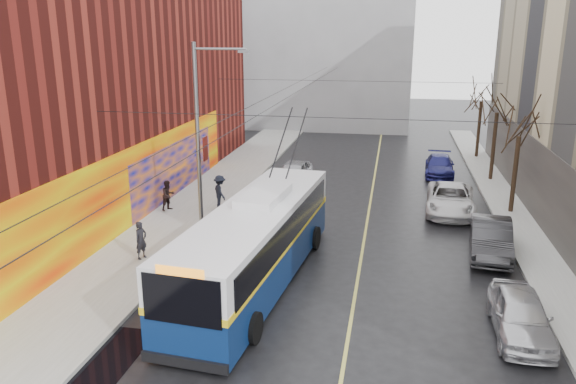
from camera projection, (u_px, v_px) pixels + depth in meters
name	position (u px, v px, depth m)	size (l,w,h in m)	color
ground	(293.00, 361.00, 16.67)	(140.00, 140.00, 0.00)	black
sidewalk_left	(184.00, 217.00, 29.41)	(4.00, 60.00, 0.15)	gray
sidewalk_right	(526.00, 238.00, 26.37)	(2.00, 60.00, 0.15)	gray
lane_line	(368.00, 217.00, 29.62)	(0.12, 50.00, 0.01)	#BFB74C
building_left	(53.00, 78.00, 30.82)	(12.11, 36.00, 14.00)	#551511
building_far	(313.00, 36.00, 57.75)	(20.50, 12.10, 18.00)	gray
streetlight_pole	(201.00, 135.00, 25.87)	(2.65, 0.60, 9.00)	slate
catenary_wires	(296.00, 95.00, 29.35)	(18.00, 60.00, 0.22)	black
tree_near	(521.00, 122.00, 28.80)	(3.20, 3.20, 6.40)	black
tree_mid	(498.00, 100.00, 35.33)	(3.20, 3.20, 6.68)	black
tree_far	(482.00, 91.00, 41.98)	(3.20, 3.20, 6.57)	black
puddle	(103.00, 356.00, 16.92)	(2.12, 3.46, 0.01)	black
pigeons_flying	(290.00, 76.00, 25.04)	(2.53, 2.97, 1.15)	slate
trolleybus	(256.00, 243.00, 21.40)	(3.87, 12.89, 6.04)	#0A1F4C
parked_car_a	(520.00, 315.00, 17.93)	(1.70, 4.22, 1.44)	silver
parked_car_b	(491.00, 238.00, 24.39)	(1.65, 4.74, 1.56)	#2A2A2D
parked_car_c	(450.00, 199.00, 30.18)	(2.49, 5.41, 1.50)	silver
parked_car_d	(440.00, 166.00, 38.07)	(1.88, 4.62, 1.34)	navy
following_car	(293.00, 173.00, 35.57)	(1.82, 4.54, 1.55)	#9C9B9F
pedestrian_a	(141.00, 240.00, 23.64)	(0.60, 0.39, 1.63)	black
pedestrian_b	(168.00, 195.00, 30.10)	(0.80, 0.62, 1.64)	black
pedestrian_c	(220.00, 192.00, 30.44)	(1.18, 0.68, 1.82)	black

